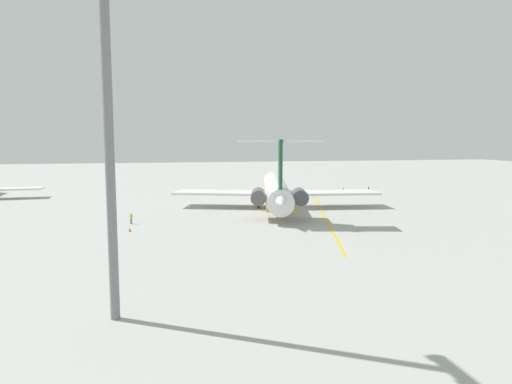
{
  "coord_description": "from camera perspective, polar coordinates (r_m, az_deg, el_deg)",
  "views": [
    {
      "loc": [
        -85.32,
        26.14,
        13.35
      ],
      "look_at": [
        1.33,
        8.43,
        3.11
      ],
      "focal_mm": 32.39,
      "sensor_mm": 36.0,
      "label": 1
    }
  ],
  "objects": [
    {
      "name": "taxiway_centreline",
      "position": [
        92.86,
        7.82,
        -1.72
      ],
      "size": [
        77.51,
        21.03,
        0.01
      ],
      "primitive_type": "cube",
      "rotation": [
        0.0,
        0.0,
        -0.26
      ],
      "color": "gold",
      "rests_on": "ground"
    },
    {
      "name": "ground_crew_near_nose",
      "position": [
        112.58,
        10.72,
        0.22
      ],
      "size": [
        0.27,
        0.4,
        1.66
      ],
      "rotation": [
        0.0,
        0.0,
        0.37
      ],
      "color": "black",
      "rests_on": "ground"
    },
    {
      "name": "light_mast",
      "position": [
        34.73,
        -17.76,
        8.13
      ],
      "size": [
        4.0,
        0.7,
        26.49
      ],
      "color": "slate",
      "rests_on": "ground"
    },
    {
      "name": "safety_cone_wingtip",
      "position": [
        69.39,
        -15.32,
        -4.5
      ],
      "size": [
        0.4,
        0.4,
        0.55
      ],
      "primitive_type": "cone",
      "color": "#EA590F",
      "rests_on": "ground"
    },
    {
      "name": "ground_crew_near_tail",
      "position": [
        116.94,
        13.74,
        0.38
      ],
      "size": [
        0.42,
        0.27,
        1.66
      ],
      "rotation": [
        0.0,
        0.0,
        4.55
      ],
      "color": "black",
      "rests_on": "ground"
    },
    {
      "name": "ground",
      "position": [
        90.23,
        5.43,
        -1.93
      ],
      "size": [
        356.56,
        356.56,
        0.0
      ],
      "primitive_type": "plane",
      "color": "#ADADA8"
    },
    {
      "name": "ground_crew_portside",
      "position": [
        75.29,
        -15.17,
        -2.99
      ],
      "size": [
        0.28,
        0.44,
        1.75
      ],
      "rotation": [
        0.0,
        0.0,
        6.18
      ],
      "color": "black",
      "rests_on": "ground"
    },
    {
      "name": "safety_cone_nose",
      "position": [
        116.73,
        10.59,
        0.06
      ],
      "size": [
        0.4,
        0.4,
        0.55
      ],
      "primitive_type": "cone",
      "color": "#EA590F",
      "rests_on": "ground"
    },
    {
      "name": "main_jetliner",
      "position": [
        88.59,
        2.53,
        0.29
      ],
      "size": [
        45.15,
        40.24,
        13.25
      ],
      "rotation": [
        0.0,
        0.0,
        -0.21
      ],
      "color": "white",
      "rests_on": "ground"
    }
  ]
}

